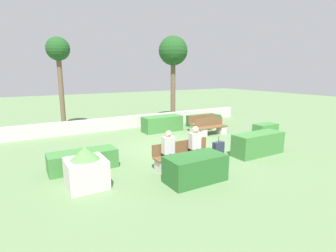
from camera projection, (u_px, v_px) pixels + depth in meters
name	position (u px, v px, depth m)	size (l,w,h in m)	color
ground_plane	(181.00, 149.00, 10.73)	(60.00, 60.00, 0.00)	#607F51
perimeter_wall	(133.00, 122.00, 14.83)	(14.66, 0.30, 0.66)	beige
bench_front	(184.00, 157.00, 8.68)	(2.14, 0.48, 0.83)	brown
bench_left_side	(204.00, 125.00, 14.06)	(1.75, 0.49, 0.83)	brown
bench_right_side	(211.00, 129.00, 13.05)	(1.72, 0.48, 0.83)	brown
person_seated_man	(197.00, 144.00, 8.70)	(0.38, 0.64, 1.32)	#515B70
person_seated_woman	(170.00, 150.00, 8.18)	(0.38, 0.64, 1.30)	#515B70
hedge_block_near_left	(83.00, 160.00, 8.42)	(2.12, 0.80, 0.61)	#3D7A38
hedge_block_near_right	(258.00, 144.00, 9.93)	(2.11, 0.74, 0.83)	#3D7A38
hedge_block_mid_left	(195.00, 168.00, 7.49)	(1.73, 0.90, 0.77)	#286028
hedge_block_mid_right	(204.00, 120.00, 15.33)	(1.91, 0.86, 0.63)	#286028
hedge_block_far_left	(162.00, 124.00, 13.87)	(2.10, 0.86, 0.81)	#3D7A38
hedge_block_far_right	(265.00, 129.00, 13.01)	(1.21, 0.63, 0.57)	#3D7A38
planter_corner_left	(86.00, 169.00, 7.09)	(1.03, 1.03, 1.14)	beige
suitcase	(218.00, 151.00, 9.37)	(0.41, 0.19, 0.85)	#282D42
tree_leftmost	(58.00, 54.00, 13.77)	(1.23, 1.23, 4.90)	brown
tree_center_left	(173.00, 53.00, 16.43)	(1.81, 1.81, 5.31)	brown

